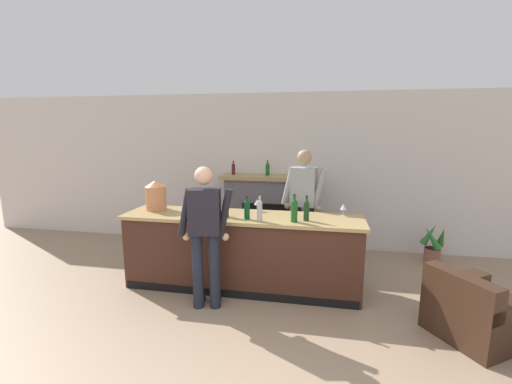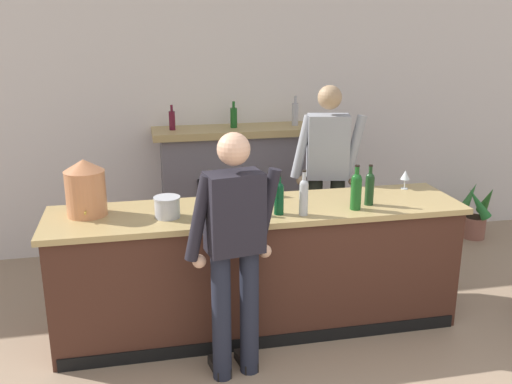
% 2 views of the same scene
% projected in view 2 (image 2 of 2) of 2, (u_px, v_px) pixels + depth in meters
% --- Properties ---
extents(wall_back_panel, '(12.00, 0.07, 2.75)m').
position_uv_depth(wall_back_panel, '(238.00, 118.00, 6.00)').
color(wall_back_panel, silver).
rests_on(wall_back_panel, ground_plane).
extents(bar_counter, '(3.16, 0.74, 1.00)m').
position_uv_depth(bar_counter, '(258.00, 268.00, 4.46)').
color(bar_counter, '#422319').
rests_on(bar_counter, ground_plane).
extents(fireplace_stone, '(1.63, 0.52, 1.63)m').
position_uv_depth(fireplace_stone, '(234.00, 189.00, 5.94)').
color(fireplace_stone, slate).
rests_on(fireplace_stone, ground_plane).
extents(potted_plant_corner, '(0.41, 0.44, 0.64)m').
position_uv_depth(potted_plant_corner, '(476.00, 213.00, 6.39)').
color(potted_plant_corner, '#905849').
rests_on(potted_plant_corner, ground_plane).
extents(person_customer, '(0.65, 0.35, 1.71)m').
position_uv_depth(person_customer, '(234.00, 248.00, 3.71)').
color(person_customer, '#1E212F').
rests_on(person_customer, ground_plane).
extents(person_bartender, '(0.65, 0.36, 1.84)m').
position_uv_depth(person_bartender, '(327.00, 177.00, 5.08)').
color(person_bartender, '#252B21').
rests_on(person_bartender, ground_plane).
extents(copper_dispenser, '(0.29, 0.33, 0.42)m').
position_uv_depth(copper_dispenser, '(85.00, 187.00, 4.10)').
color(copper_dispenser, '#C87D50').
rests_on(copper_dispenser, bar_counter).
extents(ice_bucket_steel, '(0.19, 0.19, 0.15)m').
position_uv_depth(ice_bucket_steel, '(167.00, 207.00, 4.09)').
color(ice_bucket_steel, silver).
rests_on(ice_bucket_steel, bar_counter).
extents(wine_bottle_merlot_tall, '(0.08, 0.08, 0.29)m').
position_uv_depth(wine_bottle_merlot_tall, '(236.00, 196.00, 4.15)').
color(wine_bottle_merlot_tall, '#0D471D').
rests_on(wine_bottle_merlot_tall, bar_counter).
extents(wine_bottle_cabernet_heavy, '(0.07, 0.07, 0.30)m').
position_uv_depth(wine_bottle_cabernet_heavy, '(279.00, 197.00, 4.13)').
color(wine_bottle_cabernet_heavy, '#0A3D1E').
rests_on(wine_bottle_cabernet_heavy, bar_counter).
extents(wine_bottle_riesling_slim, '(0.07, 0.07, 0.32)m').
position_uv_depth(wine_bottle_riesling_slim, '(210.00, 194.00, 4.17)').
color(wine_bottle_riesling_slim, '#114021').
rests_on(wine_bottle_riesling_slim, bar_counter).
extents(wine_bottle_chardonnay_pale, '(0.07, 0.07, 0.32)m').
position_uv_depth(wine_bottle_chardonnay_pale, '(370.00, 187.00, 4.35)').
color(wine_bottle_chardonnay_pale, '#173719').
rests_on(wine_bottle_chardonnay_pale, bar_counter).
extents(wine_bottle_port_short, '(0.08, 0.08, 0.34)m').
position_uv_depth(wine_bottle_port_short, '(356.00, 190.00, 4.24)').
color(wine_bottle_port_short, '#16521B').
rests_on(wine_bottle_port_short, bar_counter).
extents(wine_bottle_burgundy_dark, '(0.07, 0.07, 0.34)m').
position_uv_depth(wine_bottle_burgundy_dark, '(304.00, 196.00, 4.11)').
color(wine_bottle_burgundy_dark, '#AAAFB2').
rests_on(wine_bottle_burgundy_dark, bar_counter).
extents(wine_glass_front_right, '(0.08, 0.08, 0.16)m').
position_uv_depth(wine_glass_front_right, '(405.00, 176.00, 4.77)').
color(wine_glass_front_right, silver).
rests_on(wine_glass_front_right, bar_counter).
extents(wine_glass_by_dispenser, '(0.08, 0.08, 0.17)m').
position_uv_depth(wine_glass_by_dispenser, '(270.00, 181.00, 4.57)').
color(wine_glass_by_dispenser, silver).
rests_on(wine_glass_by_dispenser, bar_counter).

